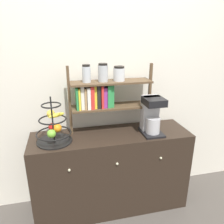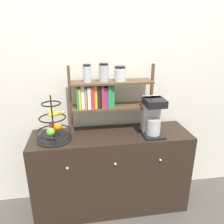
# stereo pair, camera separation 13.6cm
# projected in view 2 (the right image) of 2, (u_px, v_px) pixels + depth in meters

# --- Properties ---
(ground_plane) EXTENTS (12.00, 12.00, 0.00)m
(ground_plane) POSITION_uv_depth(u_px,v_px,m) (115.00, 220.00, 2.11)
(ground_plane) COLOR #47423D
(wall_back) EXTENTS (7.00, 0.05, 2.60)m
(wall_back) POSITION_uv_depth(u_px,v_px,m) (107.00, 77.00, 2.12)
(wall_back) COLOR silver
(wall_back) RESTS_ON ground_plane
(sideboard) EXTENTS (1.49, 0.45, 0.81)m
(sideboard) POSITION_uv_depth(u_px,v_px,m) (111.00, 171.00, 2.18)
(sideboard) COLOR black
(sideboard) RESTS_ON ground_plane
(coffee_maker) EXTENTS (0.18, 0.24, 0.35)m
(coffee_maker) POSITION_uv_depth(u_px,v_px,m) (152.00, 116.00, 1.99)
(coffee_maker) COLOR black
(coffee_maker) RESTS_ON sideboard
(fruit_stand) EXTENTS (0.30, 0.30, 0.41)m
(fruit_stand) POSITION_uv_depth(u_px,v_px,m) (54.00, 126.00, 1.89)
(fruit_stand) COLOR black
(fruit_stand) RESTS_ON sideboard
(shelf_hutch) EXTENTS (0.78, 0.20, 0.64)m
(shelf_hutch) POSITION_uv_depth(u_px,v_px,m) (103.00, 92.00, 1.99)
(shelf_hutch) COLOR brown
(shelf_hutch) RESTS_ON sideboard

